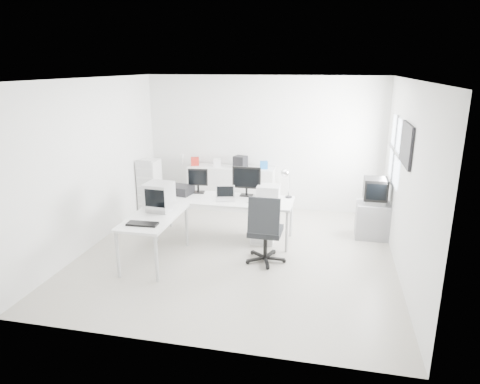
% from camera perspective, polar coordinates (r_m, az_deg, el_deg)
% --- Properties ---
extents(floor, '(5.00, 5.00, 0.01)m').
position_cam_1_polar(floor, '(7.16, -0.34, -8.14)').
color(floor, beige).
rests_on(floor, ground).
extents(ceiling, '(5.00, 5.00, 0.01)m').
position_cam_1_polar(ceiling, '(6.51, -0.39, 14.87)').
color(ceiling, white).
rests_on(ceiling, back_wall).
extents(back_wall, '(5.00, 0.02, 2.80)m').
position_cam_1_polar(back_wall, '(9.10, 3.09, 6.46)').
color(back_wall, silver).
rests_on(back_wall, floor).
extents(left_wall, '(0.02, 5.00, 2.80)m').
position_cam_1_polar(left_wall, '(7.63, -19.06, 3.60)').
color(left_wall, silver).
rests_on(left_wall, floor).
extents(right_wall, '(0.02, 5.00, 2.80)m').
position_cam_1_polar(right_wall, '(6.63, 21.23, 1.53)').
color(right_wall, silver).
rests_on(right_wall, floor).
extents(window, '(0.02, 1.20, 1.10)m').
position_cam_1_polar(window, '(7.75, 19.98, 5.21)').
color(window, white).
rests_on(window, right_wall).
extents(wall_picture, '(0.04, 0.90, 0.60)m').
position_cam_1_polar(wall_picture, '(6.62, 21.30, 5.94)').
color(wall_picture, black).
rests_on(wall_picture, right_wall).
extents(main_desk, '(2.40, 0.80, 0.75)m').
position_cam_1_polar(main_desk, '(7.61, -2.11, -3.57)').
color(main_desk, silver).
rests_on(main_desk, floor).
extents(side_desk, '(0.70, 1.40, 0.75)m').
position_cam_1_polar(side_desk, '(6.90, -11.28, -6.06)').
color(side_desk, silver).
rests_on(side_desk, floor).
extents(drawer_pedestal, '(0.40, 0.50, 0.60)m').
position_cam_1_polar(drawer_pedestal, '(7.55, 3.17, -4.36)').
color(drawer_pedestal, silver).
rests_on(drawer_pedestal, floor).
extents(inkjet_printer, '(0.50, 0.42, 0.16)m').
position_cam_1_polar(inkjet_printer, '(7.80, -8.02, 0.29)').
color(inkjet_printer, black).
rests_on(inkjet_printer, main_desk).
extents(lcd_monitor_small, '(0.38, 0.25, 0.45)m').
position_cam_1_polar(lcd_monitor_small, '(7.80, -5.62, 1.49)').
color(lcd_monitor_small, black).
rests_on(lcd_monitor_small, main_desk).
extents(lcd_monitor_large, '(0.52, 0.22, 0.53)m').
position_cam_1_polar(lcd_monitor_large, '(7.57, 0.88, 1.43)').
color(lcd_monitor_large, black).
rests_on(lcd_monitor_large, main_desk).
extents(laptop, '(0.42, 0.42, 0.23)m').
position_cam_1_polar(laptop, '(7.35, -1.96, -0.28)').
color(laptop, '#B7B7BA').
rests_on(laptop, main_desk).
extents(white_keyboard, '(0.44, 0.24, 0.02)m').
position_cam_1_polar(white_keyboard, '(7.22, 2.58, -1.48)').
color(white_keyboard, silver).
rests_on(white_keyboard, main_desk).
extents(white_mouse, '(0.06, 0.06, 0.06)m').
position_cam_1_polar(white_mouse, '(7.22, 4.99, -1.37)').
color(white_mouse, silver).
rests_on(white_mouse, main_desk).
extents(laser_printer, '(0.40, 0.34, 0.22)m').
position_cam_1_polar(laser_printer, '(7.52, 3.82, 0.06)').
color(laser_printer, '#ABABAB').
rests_on(laser_printer, main_desk).
extents(desk_lamp, '(0.19, 0.19, 0.48)m').
position_cam_1_polar(desk_lamp, '(7.52, 6.56, 1.03)').
color(desk_lamp, silver).
rests_on(desk_lamp, main_desk).
extents(crt_monitor, '(0.40, 0.40, 0.43)m').
position_cam_1_polar(crt_monitor, '(6.92, -10.75, -0.77)').
color(crt_monitor, '#B7B7BA').
rests_on(crt_monitor, side_desk).
extents(black_keyboard, '(0.46, 0.20, 0.03)m').
position_cam_1_polar(black_keyboard, '(6.42, -12.88, -4.16)').
color(black_keyboard, black).
rests_on(black_keyboard, side_desk).
extents(office_chair, '(0.67, 0.67, 1.13)m').
position_cam_1_polar(office_chair, '(6.68, 3.44, -4.77)').
color(office_chair, '#212426').
rests_on(office_chair, floor).
extents(tv_cabinet, '(0.59, 0.48, 0.64)m').
position_cam_1_polar(tv_cabinet, '(8.04, 17.26, -3.63)').
color(tv_cabinet, gray).
rests_on(tv_cabinet, floor).
extents(crt_tv, '(0.50, 0.48, 0.45)m').
position_cam_1_polar(crt_tv, '(7.88, 17.59, 0.10)').
color(crt_tv, black).
rests_on(crt_tv, tv_cabinet).
extents(sideboard, '(1.84, 0.46, 0.92)m').
position_cam_1_polar(sideboard, '(9.18, -1.17, 0.56)').
color(sideboard, silver).
rests_on(sideboard, floor).
extents(clutter_box_a, '(0.21, 0.20, 0.17)m').
position_cam_1_polar(clutter_box_a, '(9.26, -6.02, 4.09)').
color(clutter_box_a, '#A41F17').
rests_on(clutter_box_a, sideboard).
extents(clutter_box_b, '(0.18, 0.16, 0.16)m').
position_cam_1_polar(clutter_box_b, '(9.12, -3.03, 3.93)').
color(clutter_box_b, silver).
rests_on(clutter_box_b, sideboard).
extents(clutter_box_c, '(0.30, 0.29, 0.25)m').
position_cam_1_polar(clutter_box_c, '(9.00, 0.05, 4.06)').
color(clutter_box_c, black).
rests_on(clutter_box_c, sideboard).
extents(clutter_box_d, '(0.18, 0.17, 0.16)m').
position_cam_1_polar(clutter_box_d, '(8.92, 3.19, 3.62)').
color(clutter_box_d, '#175AA4').
rests_on(clutter_box_d, sideboard).
extents(clutter_bottle, '(0.07, 0.07, 0.22)m').
position_cam_1_polar(clutter_bottle, '(9.39, -7.70, 4.36)').
color(clutter_bottle, silver).
rests_on(clutter_bottle, sideboard).
extents(filing_cabinet, '(0.38, 0.46, 1.10)m').
position_cam_1_polar(filing_cabinet, '(9.21, -11.92, 0.82)').
color(filing_cabinet, silver).
rests_on(filing_cabinet, floor).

